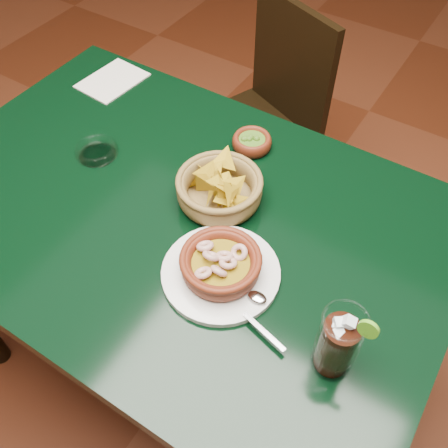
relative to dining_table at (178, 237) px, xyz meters
The scene contains 9 objects.
ground 0.65m from the dining_table, ahead, with size 7.00×7.00×0.00m, color #471C0C.
dining_table is the anchor object (origin of this frame).
dining_chair 0.74m from the dining_table, 102.87° to the left, with size 0.50×0.50×0.84m.
shrimp_plate 0.24m from the dining_table, 26.97° to the right, with size 0.30×0.23×0.07m.
chip_basket 0.17m from the dining_table, 48.49° to the left, with size 0.22×0.22×0.14m.
guacamole_ramekin 0.29m from the dining_table, 81.35° to the left, with size 0.11×0.11×0.04m.
cola_drink 0.49m from the dining_table, 18.02° to the right, with size 0.15×0.15×0.17m.
glass_ashtray 0.28m from the dining_table, behind, with size 0.11×0.11×0.03m.
paper_menu 0.53m from the dining_table, 145.82° to the left, with size 0.15×0.19×0.00m.
Camera 1 is at (0.48, -0.55, 1.57)m, focal length 40.00 mm.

